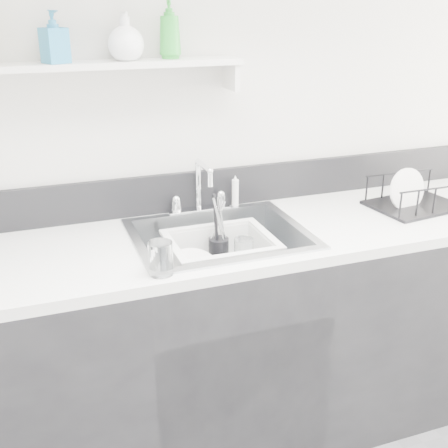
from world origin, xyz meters
name	(u,v)px	position (x,y,z in m)	size (l,w,h in m)	color
room_shell	(356,23)	(0.00, 0.39, 1.68)	(3.50, 3.00, 2.60)	silver
counter_run	(220,340)	(0.00, 1.19, 0.46)	(3.20, 0.62, 0.92)	black
backsplash	(195,190)	(0.00, 1.49, 1.00)	(3.20, 0.02, 0.16)	black
sink	(219,256)	(0.00, 1.19, 0.83)	(0.64, 0.52, 0.20)	silver
faucet	(199,199)	(0.00, 1.44, 0.98)	(0.26, 0.18, 0.23)	silver
side_sprayer	(235,191)	(0.16, 1.44, 0.99)	(0.03, 0.03, 0.14)	white
wall_shelf	(102,67)	(-0.35, 1.42, 1.51)	(1.00, 0.16, 0.12)	silver
wash_tub	(221,257)	(0.00, 1.19, 0.83)	(0.39, 0.32, 0.15)	white
plate_stack	(194,274)	(-0.11, 1.15, 0.79)	(0.23, 0.23, 0.09)	white
utensil_cup	(219,248)	(0.03, 1.27, 0.83)	(0.08, 0.08, 0.27)	black
ladle	(203,267)	(-0.07, 1.18, 0.80)	(0.25, 0.09, 0.07)	silver
tumbler_in_tub	(244,252)	(0.11, 1.21, 0.82)	(0.08, 0.08, 0.11)	white
tumbler_counter	(161,258)	(-0.28, 0.95, 0.97)	(0.08, 0.08, 0.11)	white
dish_rack	(416,193)	(0.87, 1.20, 0.98)	(0.36, 0.27, 0.13)	black
bowl_small	(246,275)	(0.07, 1.10, 0.78)	(0.10, 0.10, 0.03)	white
soap_bottle_b	(54,37)	(-0.50, 1.40, 1.62)	(0.08, 0.08, 0.17)	teal
soap_bottle_c	(125,37)	(-0.26, 1.41, 1.61)	(0.13, 0.13, 0.16)	white
soap_bottle_d	(170,29)	(-0.10, 1.42, 1.63)	(0.08, 0.08, 0.20)	green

